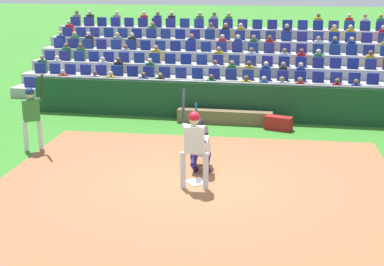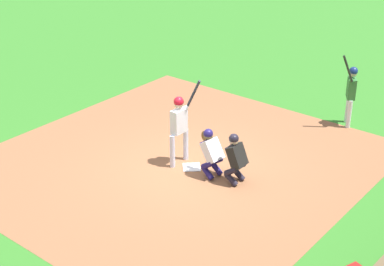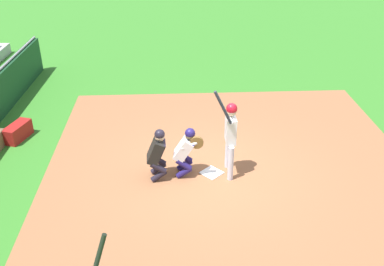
# 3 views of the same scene
# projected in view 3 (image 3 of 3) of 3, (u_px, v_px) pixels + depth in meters

# --- Properties ---
(ground_plane) EXTENTS (160.00, 160.00, 0.00)m
(ground_plane) POSITION_uv_depth(u_px,v_px,m) (212.00, 173.00, 10.33)
(ground_plane) COLOR #337925
(infield_dirt_patch) EXTENTS (9.92, 9.41, 0.01)m
(infield_dirt_patch) POSITION_uv_depth(u_px,v_px,m) (232.00, 173.00, 10.34)
(infield_dirt_patch) COLOR #925D3B
(infield_dirt_patch) RESTS_ON ground_plane
(home_plate_marker) EXTENTS (0.62, 0.62, 0.02)m
(home_plate_marker) POSITION_uv_depth(u_px,v_px,m) (212.00, 173.00, 10.33)
(home_plate_marker) COLOR white
(home_plate_marker) RESTS_ON infield_dirt_patch
(batter_at_plate) EXTENTS (0.68, 0.56, 2.28)m
(batter_at_plate) POSITION_uv_depth(u_px,v_px,m) (230.00, 131.00, 9.78)
(batter_at_plate) COLOR silver
(batter_at_plate) RESTS_ON ground_plane
(catcher_crouching) EXTENTS (0.48, 0.71, 1.25)m
(catcher_crouching) POSITION_uv_depth(u_px,v_px,m) (186.00, 149.00, 9.96)
(catcher_crouching) COLOR navy
(catcher_crouching) RESTS_ON ground_plane
(home_plate_umpire) EXTENTS (0.49, 0.49, 1.29)m
(home_plate_umpire) POSITION_uv_depth(u_px,v_px,m) (158.00, 152.00, 9.85)
(home_plate_umpire) COLOR black
(home_plate_umpire) RESTS_ON ground_plane
(equipment_duffel_bag) EXTENTS (0.93, 0.59, 0.43)m
(equipment_duffel_bag) POSITION_uv_depth(u_px,v_px,m) (18.00, 132.00, 11.69)
(equipment_duffel_bag) COLOR maroon
(equipment_duffel_bag) RESTS_ON ground_plane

